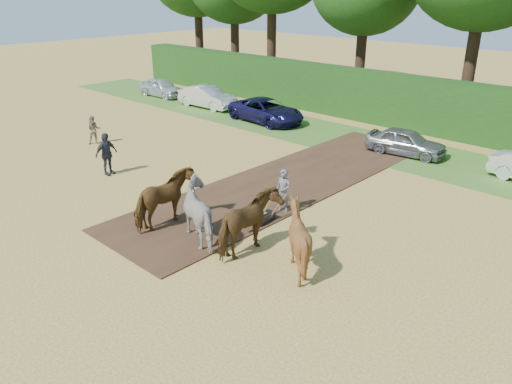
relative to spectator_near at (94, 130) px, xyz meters
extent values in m
plane|color=gold|center=(9.53, -4.13, -0.77)|extent=(120.00, 120.00, 0.00)
cube|color=#472D1C|center=(11.03, 2.87, -0.74)|extent=(4.50, 17.00, 0.05)
cube|color=#38601E|center=(9.53, 9.87, -0.75)|extent=(50.00, 5.00, 0.03)
cube|color=#14380F|center=(9.53, 14.37, 0.73)|extent=(46.00, 1.60, 3.00)
imported|color=#AEA788|center=(0.00, 0.00, 0.00)|extent=(0.88, 0.94, 1.54)
imported|color=#282B36|center=(4.54, -1.97, 0.19)|extent=(0.58, 1.16, 1.91)
imported|color=brown|center=(10.62, -3.36, 0.24)|extent=(1.33, 2.48, 2.01)
imported|color=#BFB5AB|center=(12.32, -3.04, 0.24)|extent=(2.16, 1.90, 2.01)
imported|color=brown|center=(14.02, -2.72, 0.24)|extent=(1.33, 2.48, 2.01)
imported|color=brown|center=(15.72, -2.40, 0.24)|extent=(1.81, 1.99, 2.01)
cube|color=black|center=(12.96, -0.81, -0.60)|extent=(0.42, 0.89, 0.34)
cube|color=brown|center=(13.01, -1.38, -0.43)|extent=(0.23, 1.34, 0.10)
cylinder|color=brown|center=(12.69, -0.31, -0.24)|extent=(0.29, 0.96, 0.71)
cylinder|color=brown|center=(13.11, -0.26, -0.24)|extent=(0.09, 0.98, 0.71)
imported|color=gray|center=(12.84, 0.34, 0.07)|extent=(0.65, 0.46, 1.68)
imported|color=silver|center=(-7.17, 9.79, -0.08)|extent=(4.08, 1.77, 1.37)
imported|color=silver|center=(-1.97, 9.75, -0.04)|extent=(4.53, 1.79, 1.47)
imported|color=#191748|center=(3.56, 9.63, -0.06)|extent=(5.27, 2.74, 1.42)
imported|color=gray|center=(12.89, 9.66, -0.11)|extent=(4.07, 2.08, 1.33)
cylinder|color=#382616|center=(-11.47, 17.37, 2.16)|extent=(0.70, 0.70, 5.85)
cylinder|color=#382616|center=(-7.47, 17.87, 1.93)|extent=(0.70, 0.70, 5.40)
cylinder|color=#382616|center=(-2.47, 16.87, 2.49)|extent=(0.70, 0.70, 6.53)
cylinder|color=#382616|center=(4.53, 18.37, 1.82)|extent=(0.70, 0.70, 5.17)
cylinder|color=#382616|center=(12.53, 17.37, 2.27)|extent=(0.70, 0.70, 6.08)
camera|label=1|loc=(23.72, -12.71, 7.17)|focal=35.00mm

